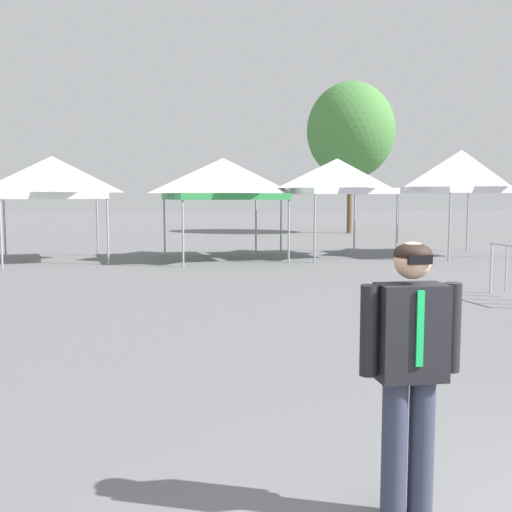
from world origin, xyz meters
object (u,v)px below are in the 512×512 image
canopy_tent_right_of_center (52,178)px  person_foreground (410,362)px  tree_behind_tents_center (351,131)px  canopy_tent_behind_center (461,172)px  canopy_tent_center (223,179)px  canopy_tent_left_of_center (337,176)px

canopy_tent_right_of_center → person_foreground: size_ratio=1.83×
tree_behind_tents_center → person_foreground: bearing=-115.2°
canopy_tent_behind_center → tree_behind_tents_center: bearing=81.6°
canopy_tent_center → canopy_tent_left_of_center: 3.83m
canopy_tent_left_of_center → canopy_tent_right_of_center: bearing=172.3°
canopy_tent_right_of_center → canopy_tent_left_of_center: size_ratio=0.99×
canopy_tent_behind_center → canopy_tent_left_of_center: bearing=169.5°
canopy_tent_behind_center → tree_behind_tents_center: 12.62m
canopy_tent_left_of_center → person_foreground: canopy_tent_left_of_center is taller
canopy_tent_right_of_center → canopy_tent_left_of_center: canopy_tent_left_of_center is taller
canopy_tent_left_of_center → canopy_tent_center: bearing=175.6°
canopy_tent_right_of_center → canopy_tent_center: bearing=-10.1°
person_foreground → tree_behind_tents_center: (12.61, 26.74, 4.46)m
canopy_tent_center → person_foreground: size_ratio=1.94×
canopy_tent_center → person_foreground: bearing=-100.0°
canopy_tent_right_of_center → tree_behind_tents_center: tree_behind_tents_center is taller
canopy_tent_left_of_center → canopy_tent_behind_center: canopy_tent_behind_center is taller
canopy_tent_behind_center → person_foreground: size_ratio=2.02×
canopy_tent_behind_center → tree_behind_tents_center: (1.81, 12.21, 2.63)m
canopy_tent_center → tree_behind_tents_center: tree_behind_tents_center is taller
canopy_tent_left_of_center → person_foreground: 16.74m
tree_behind_tents_center → canopy_tent_center: bearing=-131.6°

